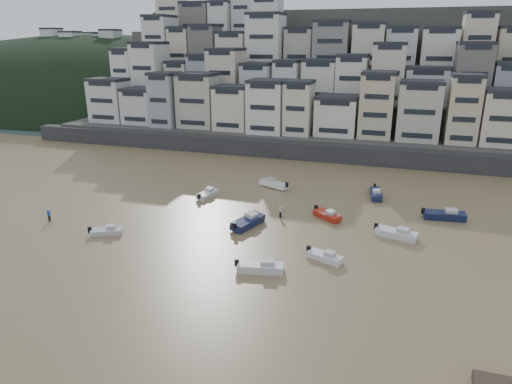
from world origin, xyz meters
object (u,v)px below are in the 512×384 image
(boat_d, at_px, (397,232))
(boat_c, at_px, (248,220))
(boat_b, at_px, (325,256))
(person_blue, at_px, (49,215))
(person_pink, at_px, (280,211))
(boat_j, at_px, (106,230))
(boat_i, at_px, (376,193))
(boat_f, at_px, (207,193))
(boat_e, at_px, (327,214))
(boat_g, at_px, (445,214))
(boat_a, at_px, (261,265))
(boat_h, at_px, (274,183))

(boat_d, bearing_deg, boat_c, -158.07)
(boat_b, distance_m, person_blue, 38.35)
(person_pink, bearing_deg, boat_j, -147.09)
(boat_b, bearing_deg, person_pink, 146.42)
(boat_d, xyz_separation_m, boat_i, (-3.61, 15.26, -0.02))
(boat_b, distance_m, boat_c, 13.39)
(boat_i, xyz_separation_m, person_blue, (-42.29, -24.27, 0.12))
(boat_f, bearing_deg, boat_c, -123.69)
(boat_e, height_order, person_pink, person_pink)
(person_blue, xyz_separation_m, person_pink, (30.08, 11.21, 0.00))
(boat_f, distance_m, boat_i, 26.83)
(boat_e, distance_m, boat_j, 29.72)
(boat_d, distance_m, boat_i, 15.68)
(boat_g, relative_size, boat_j, 1.42)
(boat_j, bearing_deg, boat_d, -9.35)
(boat_d, bearing_deg, boat_j, -148.48)
(boat_a, distance_m, boat_j, 22.06)
(boat_g, distance_m, boat_h, 27.36)
(boat_d, bearing_deg, boat_e, 173.63)
(boat_c, height_order, person_pink, person_pink)
(person_blue, bearing_deg, boat_f, 43.64)
(boat_d, distance_m, boat_g, 10.56)
(boat_h, relative_size, boat_i, 1.04)
(boat_g, height_order, boat_j, boat_g)
(boat_h, bearing_deg, boat_e, 156.75)
(boat_i, distance_m, person_blue, 48.75)
(boat_c, bearing_deg, person_pink, -18.80)
(boat_b, relative_size, boat_e, 0.95)
(boat_e, relative_size, boat_j, 1.12)
(boat_d, distance_m, boat_h, 25.38)
(person_pink, bearing_deg, person_blue, -159.56)
(boat_f, relative_size, person_pink, 2.78)
(boat_c, xyz_separation_m, boat_d, (19.11, 2.33, -0.08))
(boat_e, relative_size, boat_i, 0.87)
(boat_d, bearing_deg, boat_b, -114.79)
(boat_j, distance_m, person_pink, 23.49)
(boat_h, bearing_deg, boat_f, 65.89)
(boat_e, xyz_separation_m, boat_i, (5.84, 11.56, 0.10))
(boat_j, xyz_separation_m, person_pink, (19.72, 12.76, 0.28))
(person_pink, bearing_deg, boat_d, -7.94)
(boat_a, distance_m, person_blue, 32.53)
(boat_b, relative_size, boat_c, 0.74)
(boat_f, height_order, boat_h, boat_h)
(boat_g, bearing_deg, boat_e, -170.03)
(person_pink, bearing_deg, boat_f, 160.29)
(boat_a, relative_size, boat_d, 0.97)
(boat_a, bearing_deg, boat_h, 91.72)
(boat_f, xyz_separation_m, person_blue, (-16.76, -15.98, 0.21))
(boat_h, distance_m, person_blue, 35.09)
(boat_a, distance_m, boat_b, 7.80)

